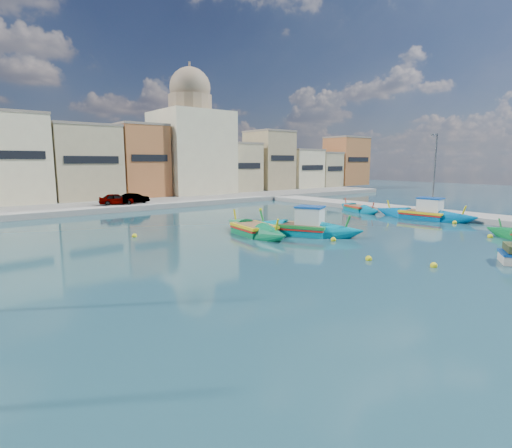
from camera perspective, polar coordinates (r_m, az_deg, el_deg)
name	(u,v)px	position (r m, az deg, el deg)	size (l,w,h in m)	color
ground	(380,251)	(25.21, 17.25, -3.75)	(160.00, 160.00, 0.00)	#153540
east_quay	(500,220)	(41.16, 31.52, 0.48)	(4.00, 70.00, 0.50)	gray
north_quay	(154,203)	(50.32, -14.43, 2.89)	(80.00, 8.00, 0.60)	gray
north_townhouses	(174,164)	(59.59, -11.65, 8.41)	(83.20, 7.87, 10.19)	tan
church_block	(191,141)	(61.81, -9.23, 11.65)	(10.00, 10.00, 19.10)	beige
quay_street_lamp	(434,172)	(42.74, 24.11, 6.79)	(1.18, 0.16, 8.00)	#595B60
parked_cars	(43,203)	(45.11, -28.13, 2.60)	(25.07, 2.49, 1.25)	#4C1919
luzzu_turquoise_cabin	(424,215)	(40.62, 22.85, 1.19)	(3.17, 10.01, 3.16)	#00609D
luzzu_blue_cabin	(303,229)	(29.69, 6.78, -0.75)	(6.20, 9.23, 3.27)	#0082A0
luzzu_cyan_mid	(358,209)	(44.65, 14.41, 2.06)	(4.20, 7.57, 2.19)	#00739A
luzzu_green	(254,231)	(29.52, -0.27, -0.96)	(3.31, 8.71, 2.68)	#0B7745
mooring_buoys	(346,234)	(30.07, 12.73, -1.40)	(24.62, 24.53, 0.36)	yellow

